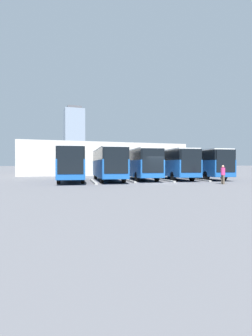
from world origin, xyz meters
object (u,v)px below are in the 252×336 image
at_px(bus_4, 71,163).
at_px(pedestrian, 223,174).
at_px(bus_2, 139,163).
at_px(bus_0, 201,163).
at_px(bus_1, 171,163).
at_px(bus_3, 108,163).

xyz_separation_m(bus_4, pedestrian, (-12.22, 8.05, -0.98)).
relative_size(bus_2, pedestrian, 6.51).
distance_m(bus_0, bus_4, 15.55).
bearing_deg(bus_4, pedestrian, 154.22).
bearing_deg(bus_1, pedestrian, 101.46).
xyz_separation_m(bus_1, bus_2, (3.89, -0.46, 0.00)).
xyz_separation_m(bus_0, pedestrian, (3.32, 8.03, -0.98)).
distance_m(bus_0, bus_3, 11.66).
height_order(bus_0, bus_4, same).
relative_size(bus_2, bus_4, 1.00).
height_order(bus_1, bus_3, same).
distance_m(bus_1, bus_4, 11.67).
xyz_separation_m(bus_1, bus_4, (11.66, 0.26, 0.00)).
distance_m(bus_1, bus_3, 7.78).
bearing_deg(bus_3, bus_2, -160.40).
height_order(bus_4, pedestrian, bus_4).
distance_m(bus_4, pedestrian, 14.67).
relative_size(bus_1, bus_3, 1.00).
xyz_separation_m(bus_1, pedestrian, (-0.56, 8.31, -0.98)).
bearing_deg(bus_3, bus_4, 6.06).
relative_size(bus_0, bus_2, 1.00).
relative_size(bus_1, pedestrian, 6.51).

